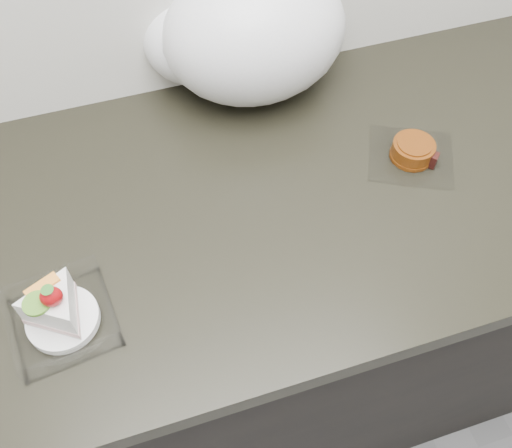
% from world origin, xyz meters
% --- Properties ---
extents(counter, '(2.04, 0.64, 0.90)m').
position_xyz_m(counter, '(0.00, 1.69, 0.45)').
color(counter, black).
rests_on(counter, ground).
extents(cake_tray, '(0.16, 0.16, 0.11)m').
position_xyz_m(cake_tray, '(-0.31, 1.56, 0.93)').
color(cake_tray, white).
rests_on(cake_tray, counter).
extents(mooncake_wrap, '(0.19, 0.19, 0.03)m').
position_xyz_m(mooncake_wrap, '(0.31, 1.69, 0.91)').
color(mooncake_wrap, white).
rests_on(mooncake_wrap, counter).
extents(plastic_bag, '(0.41, 0.34, 0.30)m').
position_xyz_m(plastic_bag, '(0.08, 1.96, 1.02)').
color(plastic_bag, white).
rests_on(plastic_bag, counter).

